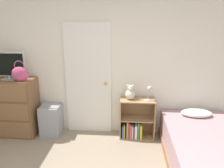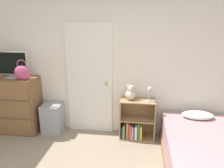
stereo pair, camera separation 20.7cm
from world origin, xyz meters
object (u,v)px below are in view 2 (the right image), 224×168
object	(u,v)px
bed	(206,153)
teddy_bear	(130,93)
tv	(11,64)
storage_bin	(53,118)
desk_lamp	(150,91)
dresser	(16,105)
handbag	(22,72)
bookshelf	(135,124)

from	to	relation	value
bed	teddy_bear	bearing A→B (deg)	146.60
tv	storage_bin	xyz separation A→B (m)	(0.67, 0.05, -1.02)
desk_lamp	dresser	bearing A→B (deg)	-179.60
dresser	handbag	bearing A→B (deg)	-23.32
bookshelf	handbag	bearing A→B (deg)	-174.72
handbag	bookshelf	size ratio (longest dim) A/B	0.49
desk_lamp	bed	size ratio (longest dim) A/B	0.14
bookshelf	desk_lamp	size ratio (longest dim) A/B	2.73
tv	handbag	xyz separation A→B (m)	(0.26, -0.11, -0.11)
dresser	teddy_bear	world-z (taller)	dresser
teddy_bear	bed	bearing A→B (deg)	-33.40
storage_bin	teddy_bear	world-z (taller)	teddy_bear
tv	storage_bin	size ratio (longest dim) A/B	1.12
teddy_bear	tv	bearing A→B (deg)	-178.07
handbag	teddy_bear	distance (m)	1.88
desk_lamp	storage_bin	bearing A→B (deg)	179.24
storage_bin	desk_lamp	xyz separation A→B (m)	(1.76, -0.02, 0.62)
storage_bin	bed	distance (m)	2.66
handbag	tv	bearing A→B (deg)	157.54
tv	bed	size ratio (longest dim) A/B	0.34
dresser	handbag	world-z (taller)	handbag
storage_bin	bed	bearing A→B (deg)	-15.70
dresser	storage_bin	size ratio (longest dim) A/B	1.90
tv	bookshelf	xyz separation A→B (m)	(2.20, 0.07, -1.03)
tv	bed	world-z (taller)	tv
bed	dresser	bearing A→B (deg)	168.18
tv	storage_bin	distance (m)	1.22
storage_bin	bed	size ratio (longest dim) A/B	0.30
bed	storage_bin	bearing A→B (deg)	164.30
dresser	teddy_bear	distance (m)	2.14
bookshelf	dresser	bearing A→B (deg)	-178.49
teddy_bear	bed	distance (m)	1.46
storage_bin	desk_lamp	world-z (taller)	desk_lamp
handbag	bookshelf	distance (m)	2.15
storage_bin	bed	world-z (taller)	bed
handbag	bed	size ratio (longest dim) A/B	0.19
desk_lamp	bed	bearing A→B (deg)	-41.01
dresser	storage_bin	bearing A→B (deg)	3.37
bookshelf	bed	xyz separation A→B (m)	(1.02, -0.74, -0.02)
handbag	desk_lamp	world-z (taller)	handbag
dresser	desk_lamp	xyz separation A→B (m)	(2.44, 0.02, 0.37)
storage_bin	teddy_bear	distance (m)	1.54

